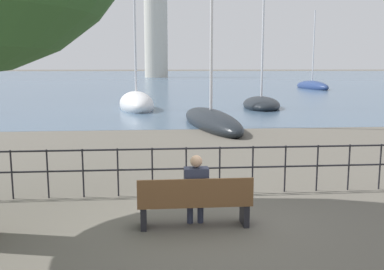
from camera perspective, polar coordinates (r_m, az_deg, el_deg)
The scene contains 10 objects.
ground_plane at distance 7.67m, azimuth 0.34°, elevation -12.01°, with size 1000.00×1000.00×0.00m, color #605B51.
harbor_water at distance 168.89m, azimuth -4.99°, elevation 8.06°, with size 600.00×300.00×0.01m.
park_bench at distance 7.46m, azimuth 0.40°, elevation -9.04°, with size 1.97×0.45×0.90m.
seated_person_left at distance 7.46m, azimuth 0.55°, elevation -6.98°, with size 0.42×0.35×1.27m.
promenade_railing at distance 9.28m, azimuth -0.78°, elevation -3.80°, with size 10.31×0.04×1.05m.
sailboat_0 at distance 28.54m, azimuth -7.42°, elevation 4.16°, with size 3.02×6.06×9.02m.
sailboat_3 at distance 20.12m, azimuth 2.53°, elevation 2.03°, with size 2.75×8.09×11.71m.
sailboat_4 at distance 29.90m, azimuth 9.21°, elevation 4.10°, with size 3.33×6.23×7.65m.
sailboat_5 at distance 57.50m, azimuth 15.70°, elevation 6.28°, with size 2.52×8.53×10.31m.
harbor_lighthouse at distance 119.29m, azimuth -4.85°, elevation 14.35°, with size 6.29×6.29×29.86m.
Camera 1 is at (-0.69, -7.12, 2.75)m, focal length 40.00 mm.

